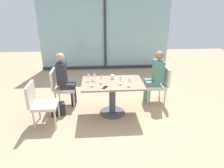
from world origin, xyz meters
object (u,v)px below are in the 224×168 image
(wine_glass_2, at_px, (94,75))
(cell_phone_on_table, at_px, (105,87))
(chair_far_left, at_px, (61,86))
(wine_glass_1, at_px, (121,78))
(chair_far_right, at_px, (159,83))
(chair_side_end, at_px, (40,102))
(coffee_cup, at_px, (113,77))
(wine_glass_3, at_px, (93,80))
(wine_glass_0, at_px, (88,75))
(handbag_0, at_px, (58,109))
(person_far_left, at_px, (65,77))
(wine_glass_5, at_px, (129,80))
(dining_table_main, at_px, (112,91))
(person_far_right, at_px, (155,75))
(wine_glass_4, at_px, (101,77))

(wine_glass_2, bearing_deg, cell_phone_on_table, -61.77)
(chair_far_left, relative_size, wine_glass_1, 4.70)
(chair_far_right, relative_size, chair_side_end, 1.00)
(wine_glass_1, distance_m, cell_phone_on_table, 0.39)
(wine_glass_1, height_order, wine_glass_2, same)
(coffee_cup, distance_m, cell_phone_on_table, 0.51)
(wine_glass_1, bearing_deg, wine_glass_3, -174.53)
(wine_glass_0, distance_m, coffee_cup, 0.53)
(coffee_cup, distance_m, handbag_0, 1.37)
(chair_side_end, relative_size, person_far_left, 0.69)
(handbag_0, bearing_deg, wine_glass_5, -21.06)
(chair_side_end, relative_size, wine_glass_3, 4.70)
(dining_table_main, xyz_separation_m, chair_far_right, (1.15, 0.47, -0.04))
(dining_table_main, relative_size, handbag_0, 4.22)
(chair_far_left, height_order, person_far_right, person_far_right)
(wine_glass_0, bearing_deg, wine_glass_5, -20.95)
(person_far_left, bearing_deg, person_far_right, 0.00)
(chair_far_right, distance_m, wine_glass_3, 1.71)
(cell_phone_on_table, bearing_deg, chair_far_right, 60.03)
(wine_glass_3, bearing_deg, wine_glass_0, 109.97)
(chair_far_left, relative_size, wine_glass_3, 4.70)
(wine_glass_1, distance_m, wine_glass_3, 0.57)
(wine_glass_3, bearing_deg, person_far_right, 23.31)
(chair_far_left, bearing_deg, wine_glass_1, -23.41)
(cell_phone_on_table, height_order, handbag_0, cell_phone_on_table)
(wine_glass_1, bearing_deg, wine_glass_5, -35.05)
(person_far_right, distance_m, coffee_cup, 1.06)
(dining_table_main, xyz_separation_m, cell_phone_on_table, (-0.16, -0.26, 0.20))
(wine_glass_2, relative_size, wine_glass_5, 1.00)
(wine_glass_0, relative_size, wine_glass_3, 1.00)
(chair_far_right, distance_m, person_far_left, 2.21)
(wine_glass_4, relative_size, cell_phone_on_table, 1.28)
(dining_table_main, distance_m, chair_far_right, 1.25)
(wine_glass_0, xyz_separation_m, wine_glass_1, (0.66, -0.20, 0.00))
(wine_glass_4, bearing_deg, wine_glass_3, -140.66)
(wine_glass_0, bearing_deg, chair_far_right, 12.58)
(coffee_cup, bearing_deg, wine_glass_3, -139.52)
(chair_far_left, bearing_deg, cell_phone_on_table, -36.53)
(cell_phone_on_table, bearing_deg, person_far_left, 171.17)
(dining_table_main, bearing_deg, coffee_cup, 84.47)
(person_far_right, relative_size, wine_glass_2, 6.81)
(wine_glass_0, xyz_separation_m, handbag_0, (-0.68, -0.09, -0.72))
(wine_glass_4, distance_m, cell_phone_on_table, 0.29)
(chair_side_end, xyz_separation_m, wine_glass_1, (1.60, 0.22, 0.37))
(chair_far_left, xyz_separation_m, chair_far_right, (2.31, 0.00, 0.00))
(coffee_cup, xyz_separation_m, cell_phone_on_table, (-0.18, -0.47, -0.04))
(wine_glass_5, distance_m, cell_phone_on_table, 0.50)
(chair_far_right, relative_size, cell_phone_on_table, 6.04)
(chair_side_end, distance_m, wine_glass_0, 1.09)
(chair_side_end, relative_size, wine_glass_0, 4.70)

